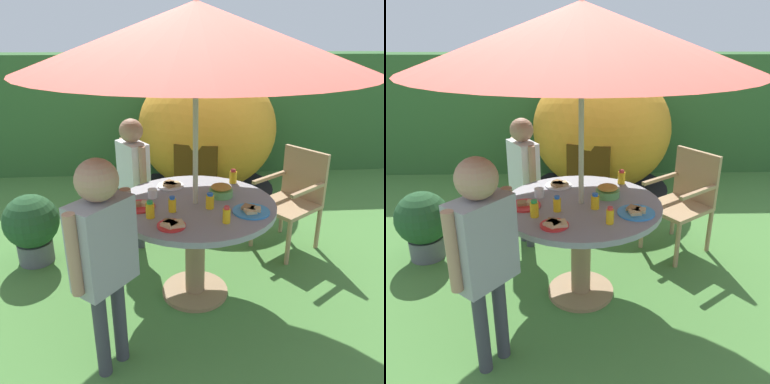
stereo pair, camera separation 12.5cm
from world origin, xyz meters
The scene contains 20 objects.
ground_plane centered at (0.00, 0.00, -0.01)m, with size 10.00×10.00×0.02m, color #477A38.
hedge_backdrop centered at (0.00, 3.11, 0.80)m, with size 9.00×0.70×1.61m, color #33602D.
garden_table centered at (0.00, 0.00, 0.59)m, with size 1.14×1.14×0.76m.
patio_umbrella centered at (0.00, 0.00, 1.86)m, with size 2.19×2.19×2.06m.
wooden_chair centered at (0.96, 0.69, 0.51)m, with size 0.66×0.65×0.91m.
dome_tent centered at (0.32, 2.25, 0.76)m, with size 2.12×2.12×1.53m.
potted_plant centered at (-1.36, 0.55, 0.35)m, with size 0.47×0.47×0.62m.
child_in_white_shirt centered at (-0.49, 0.79, 0.77)m, with size 0.31×0.36×1.20m.
child_in_grey_shirt centered at (-0.55, -0.68, 0.84)m, with size 0.36×0.38×1.31m.
snack_bowl centered at (0.20, 0.11, 0.80)m, with size 0.18×0.18×0.09m.
plate_center_back centered at (-0.17, 0.33, 0.77)m, with size 0.20×0.20×0.03m.
plate_front_edge centered at (0.36, -0.18, 0.77)m, with size 0.25×0.25×0.03m.
plate_far_left centered at (-0.17, -0.35, 0.77)m, with size 0.18×0.18×0.03m.
plate_mid_left centered at (-0.39, -0.04, 0.77)m, with size 0.22×0.22×0.03m.
juice_bottle_near_left centered at (0.17, -0.32, 0.81)m, with size 0.05×0.05×0.11m.
juice_bottle_near_right centered at (0.33, 0.38, 0.81)m, with size 0.06×0.06×0.11m.
juice_bottle_far_right centered at (0.09, -0.09, 0.81)m, with size 0.06×0.06×0.11m.
juice_bottle_center_front centered at (-0.17, -0.13, 0.81)m, with size 0.05×0.05×0.11m.
juice_bottle_mid_right centered at (-0.31, -0.21, 0.81)m, with size 0.06×0.06×0.12m.
cup_near centered at (-0.30, 0.12, 0.79)m, with size 0.07×0.07×0.06m, color white.
Camera 1 is at (-0.21, -2.54, 1.89)m, focal length 36.89 mm.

